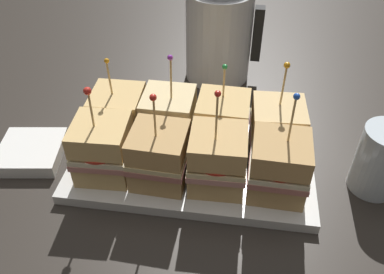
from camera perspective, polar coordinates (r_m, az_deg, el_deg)
name	(u,v)px	position (r m, az deg, el deg)	size (l,w,h in m)	color
ground_plane	(192,167)	(0.71, 0.00, -4.29)	(6.00, 6.00, 0.00)	#2D2823
serving_platter	(192,164)	(0.70, 0.00, -3.77)	(0.41, 0.23, 0.02)	silver
sandwich_front_far_left	(103,149)	(0.66, -12.39, -1.65)	(0.09, 0.09, 0.17)	tan
sandwich_front_center_left	(159,156)	(0.64, -4.60, -2.66)	(0.09, 0.09, 0.17)	tan
sandwich_front_center_right	(218,160)	(0.63, 3.61, -3.20)	(0.09, 0.09, 0.18)	tan
sandwich_front_far_right	(279,167)	(0.63, 12.06, -4.08)	(0.09, 0.09, 0.18)	tan
sandwich_back_far_left	(119,115)	(0.73, -10.21, 3.01)	(0.09, 0.09, 0.16)	tan
sandwich_back_center_left	(169,119)	(0.70, -3.25, 2.53)	(0.09, 0.09, 0.18)	beige
sandwich_back_center_right	(222,124)	(0.69, 4.30, 1.88)	(0.09, 0.09, 0.16)	tan
sandwich_back_far_right	(277,129)	(0.70, 11.79, 1.11)	(0.09, 0.09, 0.17)	#DBB77A
kettle_steel	(219,34)	(0.90, 3.83, 14.23)	(0.16, 0.14, 0.23)	#B7BABF
drinking_glass	(381,160)	(0.70, 24.97, -2.99)	(0.08, 0.08, 0.12)	silver
napkin_stack	(31,152)	(0.77, -21.66, -1.93)	(0.12, 0.12, 0.02)	white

